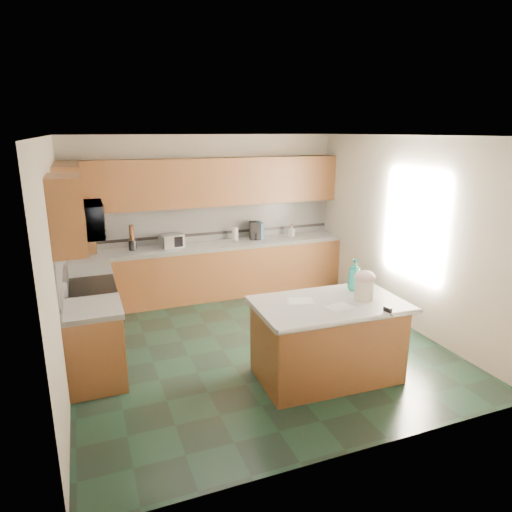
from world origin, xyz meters
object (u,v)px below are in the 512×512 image
coffee_maker (255,230)px  treat_jar (364,289)px  knife_block (92,247)px  island_top (329,304)px  island_base (327,342)px  soap_bottle_island (354,275)px  toaster_oven (172,241)px

coffee_maker → treat_jar: bearing=-75.9°
coffee_maker → knife_block: bearing=-166.7°
treat_jar → knife_block: size_ratio=0.97×
island_top → treat_jar: size_ratio=7.35×
knife_block → island_base: bearing=-45.2°
soap_bottle_island → toaster_oven: size_ratio=1.06×
island_top → toaster_oven: bearing=112.2°
knife_block → toaster_oven: (1.23, 0.00, -0.01)m
island_top → island_base: bearing=0.0°
island_top → treat_jar: 0.44m
toaster_oven → island_top: bearing=-83.8°
treat_jar → coffee_maker: coffee_maker is taller
knife_block → toaster_oven: bearing=7.6°
island_top → knife_block: (-2.37, 3.11, 0.15)m
soap_bottle_island → treat_jar: bearing=-104.6°
knife_block → toaster_oven: size_ratio=0.64×
soap_bottle_island → coffee_maker: 2.90m
treat_jar → toaster_oven: bearing=101.0°
island_base → island_top: size_ratio=0.94×
island_top → soap_bottle_island: soap_bottle_island is taller
soap_bottle_island → knife_block: soap_bottle_island is taller
soap_bottle_island → knife_block: bearing=131.6°
coffee_maker → soap_bottle_island: bearing=-74.5°
toaster_oven → coffee_maker: 1.48m
treat_jar → knife_block: bearing=116.1°
island_base → island_top: 0.46m
island_top → coffee_maker: size_ratio=5.30×
island_base → coffee_maker: 3.22m
soap_bottle_island → toaster_oven: bearing=116.3°
island_top → knife_block: knife_block is taller
island_base → soap_bottle_island: 0.87m
island_base → soap_bottle_island: bearing=29.6°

